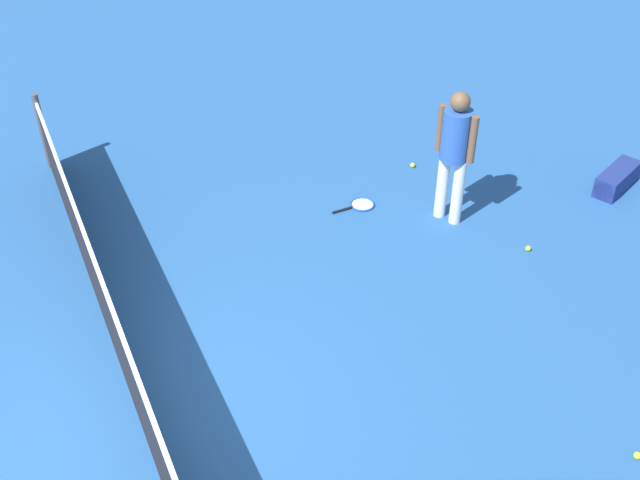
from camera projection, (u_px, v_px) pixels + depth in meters
name	position (u px, v px, depth m)	size (l,w,h in m)	color
ground_plane	(145.00, 432.00, 6.91)	(40.00, 40.00, 0.00)	#265693
court_net	(137.00, 393.00, 6.61)	(10.09, 0.09, 1.07)	#4C4C51
player_near_side	(455.00, 147.00, 8.96)	(0.51, 0.45, 1.70)	white
tennis_racket_near_player	(360.00, 205.00, 9.77)	(0.33, 0.59, 0.03)	blue
tennis_ball_near_player	(528.00, 248.00, 9.01)	(0.07, 0.07, 0.07)	#C6E033
tennis_ball_midcourt	(637.00, 455.00, 6.67)	(0.07, 0.07, 0.07)	#C6E033
tennis_ball_baseline	(413.00, 165.00, 10.50)	(0.07, 0.07, 0.07)	#C6E033
equipment_bag	(616.00, 180.00, 10.00)	(0.58, 0.85, 0.28)	navy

